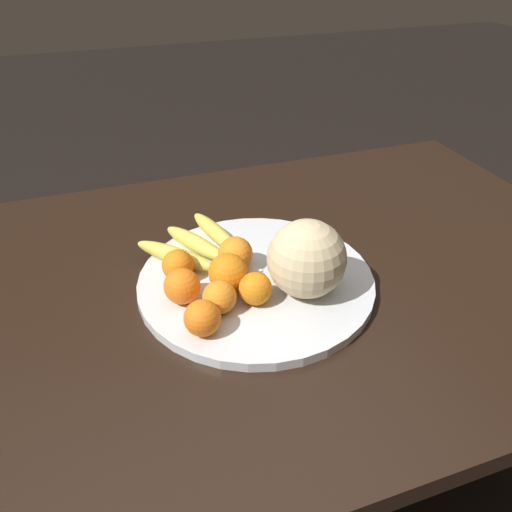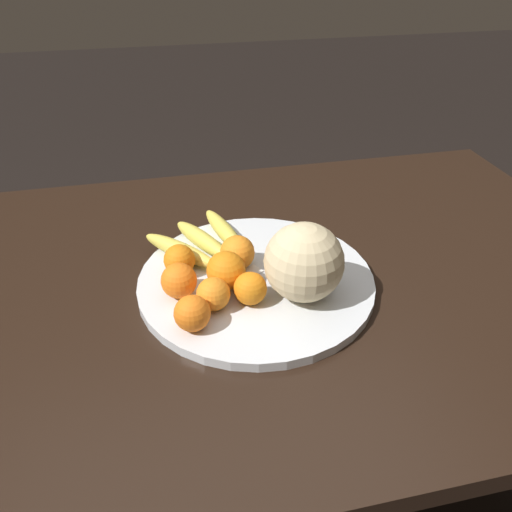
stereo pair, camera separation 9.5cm
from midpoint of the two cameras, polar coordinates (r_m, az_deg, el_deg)
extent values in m
plane|color=black|center=(1.58, -2.98, -24.68)|extent=(12.00, 12.00, 0.00)
cube|color=black|center=(1.03, -4.16, -3.37)|extent=(1.65, 1.01, 0.04)
cube|color=black|center=(1.83, 15.41, -0.20)|extent=(0.07, 0.07, 0.71)
cylinder|color=silver|center=(0.99, -2.76, -2.95)|extent=(0.46, 0.46, 0.02)
torus|color=#1E4C56|center=(0.99, -2.77, -2.78)|extent=(0.46, 0.46, 0.01)
sphere|color=beige|center=(0.91, 2.82, -0.42)|extent=(0.15, 0.15, 0.15)
sphere|color=#473819|center=(1.00, -6.04, -0.64)|extent=(0.03, 0.03, 0.03)
ellipsoid|color=#DBC64C|center=(1.09, -7.05, 2.52)|extent=(0.08, 0.20, 0.03)
ellipsoid|color=#DBC64C|center=(1.06, -9.48, 1.34)|extent=(0.12, 0.18, 0.04)
ellipsoid|color=#DBC64C|center=(1.03, -11.86, -0.02)|extent=(0.16, 0.17, 0.04)
sphere|color=orange|center=(0.94, -6.13, -2.00)|extent=(0.07, 0.07, 0.07)
sphere|color=orange|center=(0.85, -9.38, -7.13)|extent=(0.06, 0.06, 0.06)
sphere|color=orange|center=(0.98, -11.68, -1.14)|extent=(0.06, 0.06, 0.06)
sphere|color=orange|center=(0.99, -5.13, 0.15)|extent=(0.07, 0.07, 0.07)
sphere|color=orange|center=(0.89, -7.26, -4.79)|extent=(0.06, 0.06, 0.06)
sphere|color=orange|center=(0.92, -11.40, -3.51)|extent=(0.07, 0.07, 0.07)
sphere|color=orange|center=(0.90, -3.10, -3.86)|extent=(0.06, 0.06, 0.06)
cube|color=white|center=(0.98, -4.50, -2.76)|extent=(0.10, 0.08, 0.00)
camera|label=1|loc=(0.05, -92.86, -1.95)|focal=35.00mm
camera|label=2|loc=(0.05, 87.14, 1.95)|focal=35.00mm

